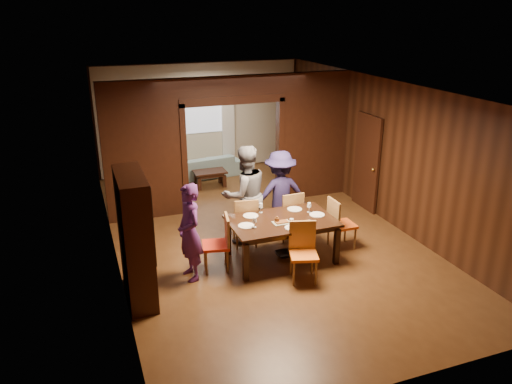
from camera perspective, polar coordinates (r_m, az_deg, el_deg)
name	(u,v)px	position (r m, az deg, el deg)	size (l,w,h in m)	color
floor	(259,234)	(9.95, 0.32, -4.78)	(9.00, 9.00, 0.00)	#4E2E16
ceiling	(259,86)	(9.10, 0.35, 11.99)	(5.50, 9.00, 0.02)	silver
room_walls	(229,138)	(11.13, -3.09, 6.19)	(5.52, 9.01, 2.90)	black
person_purple	(190,232)	(8.13, -7.59, -4.61)	(0.60, 0.39, 1.64)	#522366
person_grey	(245,195)	(9.29, -1.28, -0.32)	(0.92, 0.72, 1.89)	#585960
person_navy	(280,194)	(9.63, 2.76, -0.19)	(1.10, 0.63, 1.70)	#201A42
sofa	(204,166)	(13.25, -6.02, 2.95)	(1.94, 0.76, 0.57)	#86A9B0
serving_bowl	(285,216)	(8.76, 3.29, -2.70)	(0.31, 0.31, 0.08)	black
dining_table	(281,240)	(8.84, 2.92, -5.45)	(1.83, 1.14, 0.76)	black
coffee_table	(210,179)	(12.53, -5.28, 1.53)	(0.80, 0.50, 0.40)	black
chair_left	(216,243)	(8.48, -4.64, -5.87)	(0.44, 0.44, 0.97)	red
chair_right	(342,223)	(9.36, 9.85, -3.52)	(0.44, 0.44, 0.97)	#DA5114
chair_far_l	(245,221)	(9.31, -1.28, -3.32)	(0.44, 0.44, 0.97)	orange
chair_far_r	(288,214)	(9.62, 3.71, -2.57)	(0.44, 0.44, 0.97)	#D95814
chair_near	(304,253)	(8.17, 5.47, -6.99)	(0.44, 0.44, 0.97)	orange
hutch	(135,238)	(7.67, -13.64, -5.13)	(0.40, 1.20, 2.00)	black
door_right	(367,162)	(11.14, 12.54, 3.31)	(0.06, 0.90, 2.10)	black
window_far	(200,109)	(13.49, -6.38, 9.46)	(1.20, 0.03, 1.30)	silver
curtain_left	(174,128)	(13.39, -9.40, 7.26)	(0.35, 0.06, 2.40)	white
curtain_right	(228,123)	(13.74, -3.21, 7.83)	(0.35, 0.06, 2.40)	white
plate_left	(246,226)	(8.43, -1.13, -3.86)	(0.27, 0.27, 0.01)	white
plate_far_l	(251,216)	(8.82, -0.61, -2.73)	(0.27, 0.27, 0.01)	silver
plate_far_r	(295,209)	(9.13, 4.44, -1.96)	(0.27, 0.27, 0.01)	silver
plate_right	(317,215)	(8.93, 6.99, -2.58)	(0.27, 0.27, 0.01)	white
plate_near	(293,228)	(8.38, 4.22, -4.09)	(0.27, 0.27, 0.01)	silver
platter_a	(282,222)	(8.54, 2.93, -3.47)	(0.30, 0.20, 0.04)	gray
platter_b	(304,223)	(8.55, 5.54, -3.52)	(0.30, 0.20, 0.04)	gray
wineglass_left	(255,223)	(8.34, -0.16, -3.51)	(0.08, 0.08, 0.18)	white
wineglass_far	(261,208)	(8.94, 0.55, -1.83)	(0.08, 0.08, 0.18)	silver
wineglass_right	(309,208)	(9.00, 6.09, -1.78)	(0.08, 0.08, 0.18)	silver
tumbler	(291,223)	(8.41, 4.08, -3.51)	(0.07, 0.07, 0.14)	white
condiment_jar	(277,220)	(8.55, 2.40, -3.18)	(0.08, 0.08, 0.11)	#522C13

